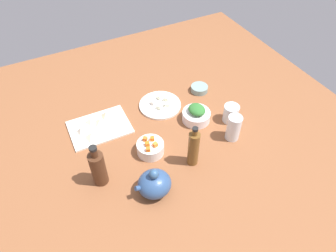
% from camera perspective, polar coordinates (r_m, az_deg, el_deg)
% --- Properties ---
extents(tabletop, '(1.90, 1.90, 0.03)m').
position_cam_1_polar(tabletop, '(1.48, -0.00, -1.75)').
color(tabletop, brown).
rests_on(tabletop, ground).
extents(cutting_board, '(0.29, 0.22, 0.01)m').
position_cam_1_polar(cutting_board, '(1.52, -12.68, -0.22)').
color(cutting_board, white).
rests_on(cutting_board, tabletop).
extents(plate_tofu, '(0.22, 0.22, 0.01)m').
position_cam_1_polar(plate_tofu, '(1.60, -1.50, 3.94)').
color(plate_tofu, white).
rests_on(plate_tofu, tabletop).
extents(bowl_greens, '(0.14, 0.14, 0.05)m').
position_cam_1_polar(bowl_greens, '(1.52, 5.30, 1.86)').
color(bowl_greens, white).
rests_on(bowl_greens, tabletop).
extents(bowl_carrots, '(0.12, 0.12, 0.06)m').
position_cam_1_polar(bowl_carrots, '(1.37, -3.31, -4.11)').
color(bowl_carrots, white).
rests_on(bowl_carrots, tabletop).
extents(bowl_small_side, '(0.09, 0.09, 0.03)m').
position_cam_1_polar(bowl_small_side, '(1.70, 5.88, 6.98)').
color(bowl_small_side, gray).
rests_on(bowl_small_side, tabletop).
extents(teapot, '(0.15, 0.13, 0.14)m').
position_cam_1_polar(teapot, '(1.23, -2.57, -10.72)').
color(teapot, '#2E4C7B').
rests_on(teapot, tabletop).
extents(bottle_0, '(0.06, 0.06, 0.22)m').
position_cam_1_polar(bottle_0, '(1.26, -12.94, -7.63)').
color(bottle_0, '#4A2A18').
rests_on(bottle_0, tabletop).
extents(bottle_1, '(0.05, 0.05, 0.22)m').
position_cam_1_polar(bottle_1, '(1.29, 4.80, -4.14)').
color(bottle_1, brown).
rests_on(bottle_1, tabletop).
extents(drinking_glass_0, '(0.07, 0.07, 0.13)m').
position_cam_1_polar(drinking_glass_0, '(1.43, 12.18, -0.31)').
color(drinking_glass_0, white).
rests_on(drinking_glass_0, tabletop).
extents(drinking_glass_1, '(0.07, 0.07, 0.09)m').
position_cam_1_polar(drinking_glass_1, '(1.53, 11.67, 2.32)').
color(drinking_glass_1, white).
rests_on(drinking_glass_1, tabletop).
extents(carrot_cube_0, '(0.02, 0.02, 0.02)m').
position_cam_1_polar(carrot_cube_0, '(1.34, -3.90, -3.37)').
color(carrot_cube_0, orange).
rests_on(carrot_cube_0, bowl_carrots).
extents(carrot_cube_1, '(0.02, 0.02, 0.02)m').
position_cam_1_polar(carrot_cube_1, '(1.36, -2.96, -2.39)').
color(carrot_cube_1, orange).
rests_on(carrot_cube_1, bowl_carrots).
extents(carrot_cube_2, '(0.03, 0.03, 0.02)m').
position_cam_1_polar(carrot_cube_2, '(1.36, -4.31, -2.43)').
color(carrot_cube_2, orange).
rests_on(carrot_cube_2, bowl_carrots).
extents(carrot_cube_3, '(0.02, 0.02, 0.02)m').
position_cam_1_polar(carrot_cube_3, '(1.32, -3.73, -4.39)').
color(carrot_cube_3, orange).
rests_on(carrot_cube_3, bowl_carrots).
extents(carrot_cube_4, '(0.02, 0.02, 0.02)m').
position_cam_1_polar(carrot_cube_4, '(1.33, -2.39, -3.50)').
color(carrot_cube_4, orange).
rests_on(carrot_cube_4, bowl_carrots).
extents(chopped_greens_mound, '(0.09, 0.10, 0.04)m').
position_cam_1_polar(chopped_greens_mound, '(1.49, 5.42, 3.09)').
color(chopped_greens_mound, '#2F702E').
rests_on(chopped_greens_mound, bowl_greens).
extents(tofu_cube_0, '(0.03, 0.03, 0.02)m').
position_cam_1_polar(tofu_cube_0, '(1.57, -1.62, 3.60)').
color(tofu_cube_0, white).
rests_on(tofu_cube_0, plate_tofu).
extents(tofu_cube_1, '(0.03, 0.03, 0.02)m').
position_cam_1_polar(tofu_cube_1, '(1.59, -2.75, 4.43)').
color(tofu_cube_1, white).
rests_on(tofu_cube_1, plate_tofu).
extents(tofu_cube_2, '(0.03, 0.03, 0.02)m').
position_cam_1_polar(tofu_cube_2, '(1.58, -0.22, 4.00)').
color(tofu_cube_2, white).
rests_on(tofu_cube_2, plate_tofu).
extents(tofu_cube_3, '(0.03, 0.03, 0.02)m').
position_cam_1_polar(tofu_cube_3, '(1.61, -0.35, 5.11)').
color(tofu_cube_3, '#F4F2CC').
rests_on(tofu_cube_3, plate_tofu).
extents(tofu_cube_4, '(0.03, 0.03, 0.02)m').
position_cam_1_polar(tofu_cube_4, '(1.62, -1.58, 5.43)').
color(tofu_cube_4, white).
rests_on(tofu_cube_4, plate_tofu).
extents(dumpling_0, '(0.07, 0.08, 0.03)m').
position_cam_1_polar(dumpling_0, '(1.52, -12.47, 0.77)').
color(dumpling_0, beige).
rests_on(dumpling_0, cutting_board).
extents(dumpling_1, '(0.06, 0.06, 0.03)m').
position_cam_1_polar(dumpling_1, '(1.50, -15.90, -0.70)').
color(dumpling_1, beige).
rests_on(dumpling_1, cutting_board).
extents(dumpling_2, '(0.05, 0.06, 0.02)m').
position_cam_1_polar(dumpling_2, '(1.55, -14.32, 1.02)').
color(dumpling_2, beige).
rests_on(dumpling_2, cutting_board).
extents(dumpling_3, '(0.07, 0.07, 0.03)m').
position_cam_1_polar(dumpling_3, '(1.55, -11.45, 2.17)').
color(dumpling_3, beige).
rests_on(dumpling_3, cutting_board).
extents(dumpling_4, '(0.07, 0.08, 0.03)m').
position_cam_1_polar(dumpling_4, '(1.47, -14.10, -1.69)').
color(dumpling_4, beige).
rests_on(dumpling_4, cutting_board).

